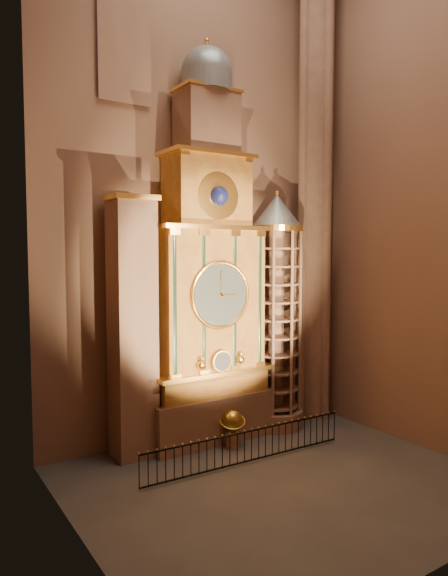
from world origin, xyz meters
TOP-DOWN VIEW (x-y plane):
  - floor at (0.00, 0.00)m, footprint 14.00×14.00m
  - wall_back at (0.00, 6.00)m, footprint 22.00×0.00m
  - wall_left at (-7.00, 0.00)m, footprint 0.00×22.00m
  - wall_right at (7.00, 0.00)m, footprint 0.00×22.00m
  - astronomical_clock at (0.00, 4.96)m, footprint 5.60×2.41m
  - portrait_tower at (-3.40, 4.98)m, footprint 1.80×1.60m
  - stair_turret at (3.50, 4.70)m, footprint 2.50×2.50m
  - gothic_pier at (6.10, 5.00)m, footprint 2.04×2.04m
  - stained_glass_window at (-3.20, 5.92)m, footprint 2.20×0.14m
  - celestial_globe at (0.35, 3.60)m, footprint 1.39×1.36m
  - iron_railing at (-0.06, 1.92)m, footprint 8.82×0.32m

SIDE VIEW (x-z plane):
  - floor at x=0.00m, z-range 0.00..0.00m
  - iron_railing at x=-0.06m, z-range 0.05..1.27m
  - celestial_globe at x=0.35m, z-range 0.15..1.72m
  - portrait_tower at x=-3.40m, z-range 0.05..10.25m
  - stair_turret at x=3.50m, z-range -0.13..10.67m
  - astronomical_clock at x=0.00m, z-range -1.67..15.03m
  - wall_back at x=0.00m, z-range 0.00..22.00m
  - wall_left at x=-7.00m, z-range 0.00..22.00m
  - wall_right at x=7.00m, z-range 0.00..22.00m
  - gothic_pier at x=6.10m, z-range 0.00..22.00m
  - stained_glass_window at x=-3.20m, z-range 13.90..19.10m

